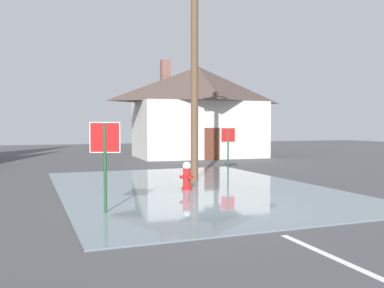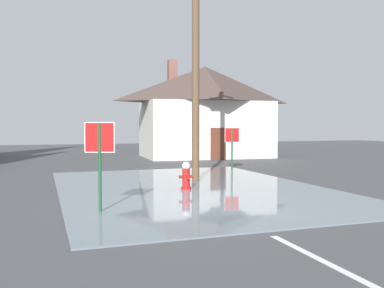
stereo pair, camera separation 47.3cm
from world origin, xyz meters
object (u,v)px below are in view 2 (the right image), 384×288
at_px(stop_sign_near, 100,148).
at_px(utility_pole, 196,46).
at_px(fire_hydrant, 186,176).
at_px(stop_sign_far, 232,140).
at_px(house, 205,110).

height_order(stop_sign_near, utility_pole, utility_pole).
relative_size(fire_hydrant, utility_pole, 0.10).
bearing_deg(fire_hydrant, stop_sign_far, 52.27).
height_order(utility_pole, house, utility_pole).
xyz_separation_m(utility_pole, house, (5.06, 12.08, -1.91)).
relative_size(utility_pole, house, 1.07).
bearing_deg(house, stop_sign_far, -102.72).
bearing_deg(house, fire_hydrant, -113.56).
relative_size(stop_sign_near, stop_sign_far, 1.09).
height_order(stop_sign_near, fire_hydrant, stop_sign_near).
distance_m(fire_hydrant, house, 15.41).
distance_m(fire_hydrant, utility_pole, 5.08).
xyz_separation_m(stop_sign_far, house, (1.93, 8.57, 1.75)).
height_order(stop_sign_near, house, house).
distance_m(utility_pole, stop_sign_far, 5.96).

